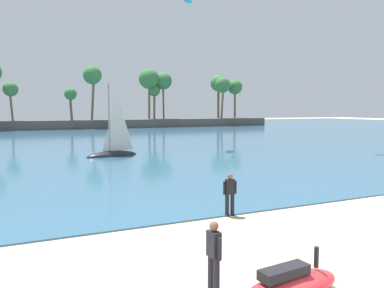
% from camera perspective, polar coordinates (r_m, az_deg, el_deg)
% --- Properties ---
extents(sea, '(220.00, 106.95, 0.06)m').
position_cam_1_polar(sea, '(66.35, -18.63, 1.54)').
color(sea, '#33607F').
rests_on(sea, ground).
extents(palm_headland, '(94.79, 6.87, 12.87)m').
position_cam_1_polar(palm_headland, '(80.24, -16.51, 5.13)').
color(palm_headland, '#514C47').
rests_on(palm_headland, ground).
extents(person_rigging_by_gear, '(0.23, 0.55, 1.67)m').
position_cam_1_polar(person_rigging_by_gear, '(8.79, 3.29, -16.32)').
color(person_rigging_by_gear, '#23232D').
rests_on(person_rigging_by_gear, ground).
extents(person_at_waterline, '(0.55, 0.25, 1.67)m').
position_cam_1_polar(person_at_waterline, '(14.78, 5.70, -7.35)').
color(person_at_waterline, black).
rests_on(person_at_waterline, ground).
extents(sailboat_near_shore, '(4.74, 2.21, 6.62)m').
position_cam_1_polar(sailboat_near_shore, '(33.29, -11.73, -0.75)').
color(sailboat_near_shore, black).
rests_on(sailboat_near_shore, sea).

